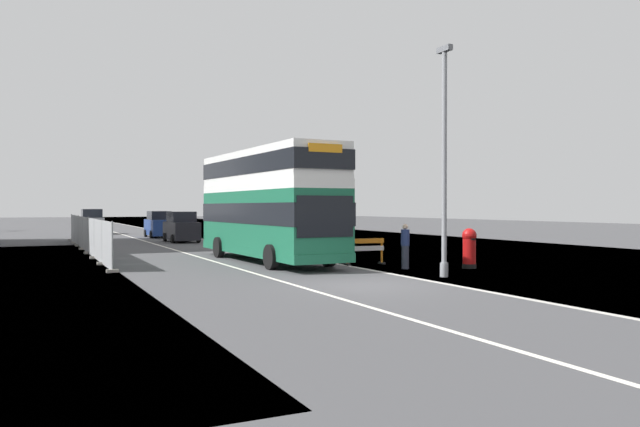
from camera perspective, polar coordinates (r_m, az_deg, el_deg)
The scene contains 10 objects.
ground at distance 19.94m, azimuth 5.28°, elevation -6.66°, with size 140.00×280.00×0.10m.
double_decker_bus at distance 27.88m, azimuth -4.91°, elevation 0.98°, with size 3.12×11.38×4.99m.
lamppost_foreground at distance 22.11m, azimuth 11.48°, elevation 4.14°, with size 0.29×0.70×8.14m.
red_pillar_postbox at distance 25.44m, azimuth 13.71°, elevation -2.98°, with size 0.58×0.58×1.61m.
roadworks_barrier at distance 26.35m, azimuth 4.17°, elevation -3.23°, with size 1.81×0.58×1.11m.
construction_site_fence at distance 36.22m, azimuth -20.97°, elevation -1.86°, with size 0.44×24.00×1.95m.
car_oncoming_near at distance 44.28m, azimuth -12.77°, elevation -1.29°, with size 1.96×4.26×2.14m.
car_receding_mid at distance 51.37m, azimuth -14.73°, elevation -1.04°, with size 1.91×4.16×2.13m.
car_receding_far at distance 59.36m, azimuth -20.46°, elevation -0.78°, with size 2.00×3.96×2.27m.
pedestrian_at_kerb at distance 24.69m, azimuth 7.93°, elevation -3.03°, with size 0.34×0.34×1.80m.
Camera 1 is at (-9.54, -16.89, 2.48)m, focal length 34.42 mm.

